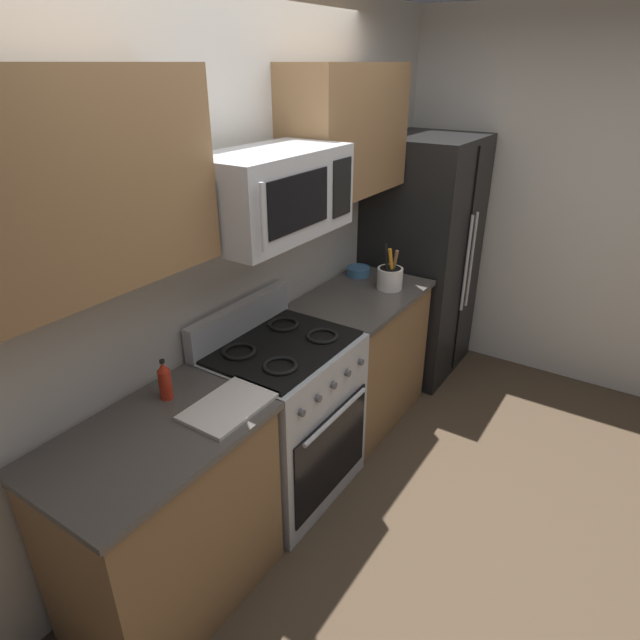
{
  "coord_description": "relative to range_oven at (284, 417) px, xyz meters",
  "views": [
    {
      "loc": [
        -1.9,
        -0.81,
        2.23
      ],
      "look_at": [
        0.17,
        0.54,
        1.03
      ],
      "focal_mm": 30.07,
      "sensor_mm": 36.0,
      "label": 1
    }
  ],
  "objects": [
    {
      "name": "ground_plane",
      "position": [
        0.0,
        -0.67,
        -0.47
      ],
      "size": [
        16.0,
        16.0,
        0.0
      ],
      "primitive_type": "plane",
      "color": "#473828"
    },
    {
      "name": "microwave",
      "position": [
        -0.0,
        0.03,
        1.22
      ],
      "size": [
        0.78,
        0.44,
        0.38
      ],
      "color": "#B2B5BA"
    },
    {
      "name": "range_oven",
      "position": [
        0.0,
        0.0,
        0.0
      ],
      "size": [
        0.76,
        0.65,
        1.09
      ],
      "color": "#B2B5BA",
      "rests_on": "ground"
    },
    {
      "name": "upper_cabinets_right",
      "position": [
        0.85,
        0.15,
        1.4
      ],
      "size": [
        0.91,
        0.34,
        0.7
      ],
      "color": "olive"
    },
    {
      "name": "wall_right",
      "position": [
        2.21,
        -0.67,
        0.83
      ],
      "size": [
        0.1,
        8.0,
        2.6
      ],
      "primitive_type": "cube",
      "color": "beige",
      "rests_on": "ground"
    },
    {
      "name": "counter_left",
      "position": [
        -0.85,
        -0.0,
        -0.02
      ],
      "size": [
        0.92,
        0.6,
        0.91
      ],
      "color": "olive",
      "rests_on": "ground"
    },
    {
      "name": "refrigerator",
      "position": [
        1.72,
        -0.02,
        0.41
      ],
      "size": [
        0.78,
        0.71,
        1.78
      ],
      "color": "black",
      "rests_on": "ground"
    },
    {
      "name": "utensil_crock",
      "position": [
        1.02,
        -0.1,
        0.51
      ],
      "size": [
        0.16,
        0.16,
        0.3
      ],
      "color": "white",
      "rests_on": "counter_right"
    },
    {
      "name": "bottle_hot_sauce",
      "position": [
        -0.64,
        0.14,
        0.52
      ],
      "size": [
        0.06,
        0.06,
        0.19
      ],
      "color": "red",
      "rests_on": "counter_left"
    },
    {
      "name": "upper_cabinets_left",
      "position": [
        -0.86,
        0.15,
        1.4
      ],
      "size": [
        0.91,
        0.34,
        0.7
      ],
      "color": "olive"
    },
    {
      "name": "wall_back",
      "position": [
        0.0,
        0.37,
        0.83
      ],
      "size": [
        8.0,
        0.1,
        2.6
      ],
      "primitive_type": "cube",
      "color": "beige",
      "rests_on": "ground"
    },
    {
      "name": "cutting_board",
      "position": [
        -0.54,
        -0.13,
        0.44
      ],
      "size": [
        0.39,
        0.25,
        0.02
      ],
      "primitive_type": "cube",
      "rotation": [
        0.0,
        0.0,
        0.0
      ],
      "color": "silver",
      "rests_on": "counter_left"
    },
    {
      "name": "counter_right",
      "position": [
        0.85,
        -0.0,
        -0.02
      ],
      "size": [
        0.92,
        0.6,
        0.91
      ],
      "color": "olive",
      "rests_on": "ground"
    },
    {
      "name": "prep_bowl",
      "position": [
        1.11,
        0.18,
        0.47
      ],
      "size": [
        0.16,
        0.16,
        0.06
      ],
      "color": "teal",
      "rests_on": "counter_right"
    }
  ]
}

